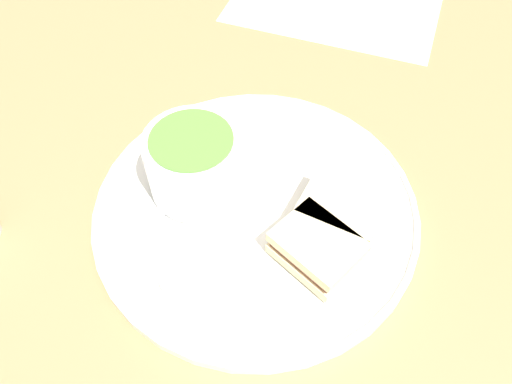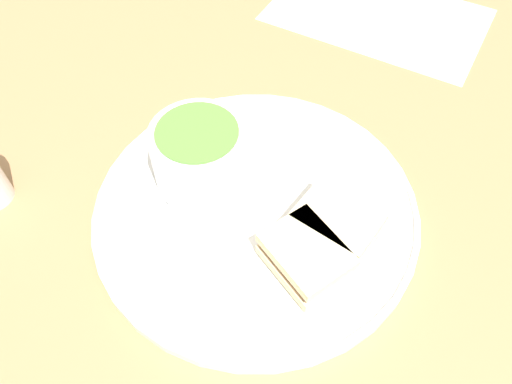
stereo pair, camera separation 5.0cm
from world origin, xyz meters
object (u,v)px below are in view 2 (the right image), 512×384
(sandwich_half_near, at_px, (306,256))
(soup_bowl, at_px, (200,156))
(sandwich_half_far, at_px, (337,223))
(spoon, at_px, (159,257))

(sandwich_half_near, bearing_deg, soup_bowl, -129.75)
(soup_bowl, height_order, sandwich_half_far, soup_bowl)
(spoon, distance_m, sandwich_half_near, 0.14)
(soup_bowl, relative_size, sandwich_half_far, 1.01)
(soup_bowl, relative_size, spoon, 0.87)
(spoon, bearing_deg, sandwich_half_near, 83.33)
(sandwich_half_near, xyz_separation_m, sandwich_half_far, (-0.04, 0.03, 0.00))
(spoon, bearing_deg, sandwich_half_far, 96.10)
(spoon, relative_size, sandwich_half_near, 1.15)
(soup_bowl, distance_m, sandwich_half_far, 0.15)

